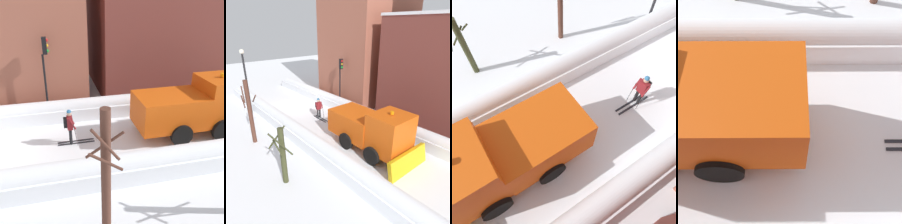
% 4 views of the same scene
% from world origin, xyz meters
% --- Properties ---
extents(ground_plane, '(80.00, 80.00, 0.00)m').
position_xyz_m(ground_plane, '(0.00, 10.00, 0.00)').
color(ground_plane, white).
extents(snowbank_right, '(1.10, 36.00, 1.20)m').
position_xyz_m(snowbank_right, '(2.97, 10.00, 0.55)').
color(snowbank_right, white).
rests_on(snowbank_right, ground).
extents(plow_truck, '(3.20, 5.98, 3.12)m').
position_xyz_m(plow_truck, '(0.03, 9.82, 1.48)').
color(plow_truck, '#DB510F').
rests_on(plow_truck, ground).
extents(skier, '(0.62, 1.80, 1.81)m').
position_xyz_m(skier, '(-0.29, 3.54, 1.00)').
color(skier, black).
rests_on(skier, ground).
extents(bare_tree_near, '(0.87, 1.12, 4.36)m').
position_xyz_m(bare_tree_near, '(5.46, 4.05, 2.24)').
color(bare_tree_near, '#4F2E23').
rests_on(bare_tree_near, ground).
extents(bare_tree_mid, '(1.11, 1.10, 3.09)m').
position_xyz_m(bare_tree_mid, '(5.70, 9.11, 1.62)').
color(bare_tree_mid, '#3A3C22').
rests_on(bare_tree_mid, ground).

